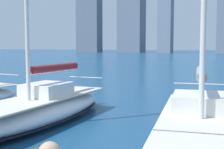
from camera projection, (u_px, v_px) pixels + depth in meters
name	position (u px, v px, depth m)	size (l,w,h in m)	color
sailboat_grey	(200.00, 128.00, 9.70)	(4.25, 9.06, 11.21)	white
sailboat_maroon	(40.00, 108.00, 12.92)	(2.68, 8.98, 12.33)	white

